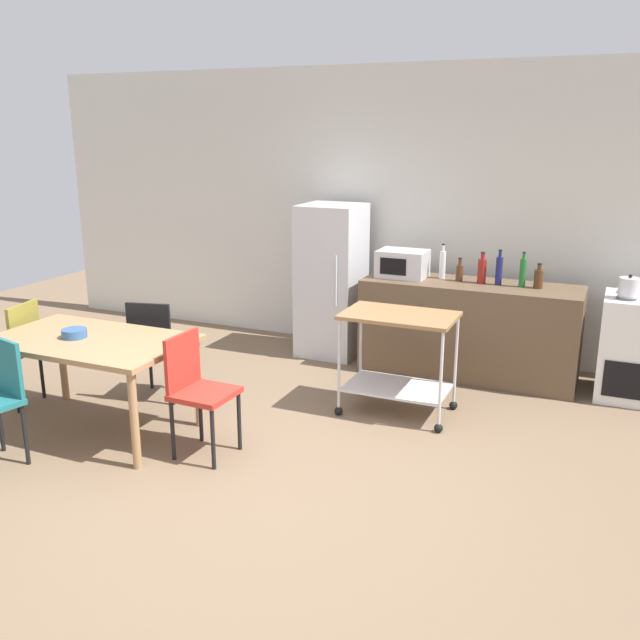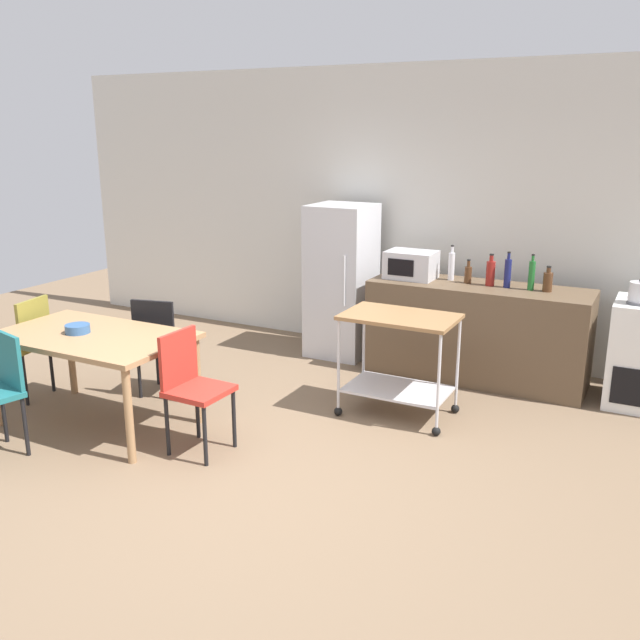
% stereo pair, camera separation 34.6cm
% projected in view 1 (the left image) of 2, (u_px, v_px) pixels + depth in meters
% --- Properties ---
extents(ground_plane, '(12.00, 12.00, 0.00)m').
position_uv_depth(ground_plane, '(251.00, 477.00, 4.69)').
color(ground_plane, brown).
extents(back_wall, '(8.40, 0.12, 2.90)m').
position_uv_depth(back_wall, '(400.00, 212.00, 7.12)').
color(back_wall, silver).
rests_on(back_wall, ground_plane).
extents(kitchen_counter, '(2.00, 0.64, 0.90)m').
position_uv_depth(kitchen_counter, '(469.00, 330.00, 6.51)').
color(kitchen_counter, brown).
rests_on(kitchen_counter, ground_plane).
extents(dining_table, '(1.50, 0.90, 0.75)m').
position_uv_depth(dining_table, '(91.00, 348.00, 5.25)').
color(dining_table, '#A37A51').
rests_on(dining_table, ground_plane).
extents(chair_olive, '(0.46, 0.46, 0.89)m').
position_uv_depth(chair_olive, '(15.00, 346.00, 5.79)').
color(chair_olive, olive).
rests_on(chair_olive, ground_plane).
extents(chair_black, '(0.48, 0.48, 0.89)m').
position_uv_depth(chair_black, '(156.00, 342.00, 5.90)').
color(chair_black, black).
rests_on(chair_black, ground_plane).
extents(chair_red, '(0.41, 0.41, 0.89)m').
position_uv_depth(chair_red, '(197.00, 386.00, 4.91)').
color(chair_red, '#B72D23').
rests_on(chair_red, ground_plane).
extents(stove_oven, '(0.60, 0.61, 0.92)m').
position_uv_depth(stove_oven, '(637.00, 348.00, 5.96)').
color(stove_oven, white).
rests_on(stove_oven, ground_plane).
extents(refrigerator, '(0.60, 0.63, 1.55)m').
position_uv_depth(refrigerator, '(331.00, 281.00, 7.07)').
color(refrigerator, silver).
rests_on(refrigerator, ground_plane).
extents(kitchen_cart, '(0.91, 0.57, 0.85)m').
position_uv_depth(kitchen_cart, '(398.00, 347.00, 5.61)').
color(kitchen_cart, olive).
rests_on(kitchen_cart, ground_plane).
extents(microwave, '(0.46, 0.35, 0.26)m').
position_uv_depth(microwave, '(402.00, 264.00, 6.62)').
color(microwave, silver).
rests_on(microwave, kitchen_counter).
extents(bottle_soda, '(0.06, 0.06, 0.33)m').
position_uv_depth(bottle_soda, '(443.00, 264.00, 6.56)').
color(bottle_soda, silver).
rests_on(bottle_soda, kitchen_counter).
extents(bottle_olive_oil, '(0.07, 0.07, 0.22)m').
position_uv_depth(bottle_olive_oil, '(459.00, 272.00, 6.45)').
color(bottle_olive_oil, '#4C2D19').
rests_on(bottle_olive_oil, kitchen_counter).
extents(bottle_sesame_oil, '(0.08, 0.08, 0.29)m').
position_uv_depth(bottle_sesame_oil, '(482.00, 270.00, 6.35)').
color(bottle_sesame_oil, maroon).
rests_on(bottle_sesame_oil, kitchen_counter).
extents(bottle_sparkling_water, '(0.06, 0.06, 0.33)m').
position_uv_depth(bottle_sparkling_water, '(499.00, 270.00, 6.28)').
color(bottle_sparkling_water, navy).
rests_on(bottle_sparkling_water, kitchen_counter).
extents(bottle_vinegar, '(0.06, 0.06, 0.32)m').
position_uv_depth(bottle_vinegar, '(523.00, 272.00, 6.20)').
color(bottle_vinegar, '#1E6628').
rests_on(bottle_vinegar, kitchen_counter).
extents(bottle_soy_sauce, '(0.08, 0.08, 0.23)m').
position_uv_depth(bottle_soy_sauce, '(539.00, 278.00, 6.16)').
color(bottle_soy_sauce, '#4C2D19').
rests_on(bottle_soy_sauce, kitchen_counter).
extents(fruit_bowl, '(0.19, 0.19, 0.07)m').
position_uv_depth(fruit_bowl, '(74.00, 333.00, 5.24)').
color(fruit_bowl, '#33598C').
rests_on(fruit_bowl, dining_table).
extents(kettle, '(0.24, 0.17, 0.19)m').
position_uv_depth(kettle, '(629.00, 287.00, 5.77)').
color(kettle, silver).
rests_on(kettle, stove_oven).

